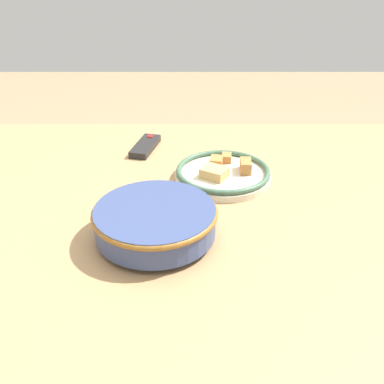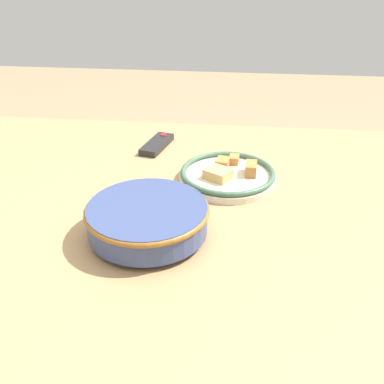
% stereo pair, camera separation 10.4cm
% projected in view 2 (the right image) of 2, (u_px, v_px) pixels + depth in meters
% --- Properties ---
extents(dining_table, '(1.59, 1.08, 0.70)m').
position_uv_depth(dining_table, '(183.00, 225.00, 1.12)').
color(dining_table, tan).
rests_on(dining_table, ground_plane).
extents(noodle_bowl, '(0.26, 0.26, 0.07)m').
position_uv_depth(noodle_bowl, '(148.00, 218.00, 0.95)').
color(noodle_bowl, '#384775').
rests_on(noodle_bowl, dining_table).
extents(food_plate, '(0.26, 0.26, 0.05)m').
position_uv_depth(food_plate, '(228.00, 175.00, 1.19)').
color(food_plate, beige).
rests_on(food_plate, dining_table).
extents(tv_remote, '(0.09, 0.16, 0.02)m').
position_uv_depth(tv_remote, '(157.00, 144.00, 1.38)').
color(tv_remote, black).
rests_on(tv_remote, dining_table).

